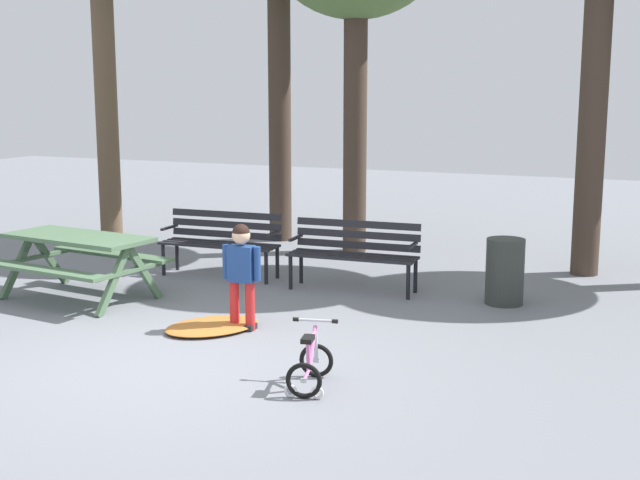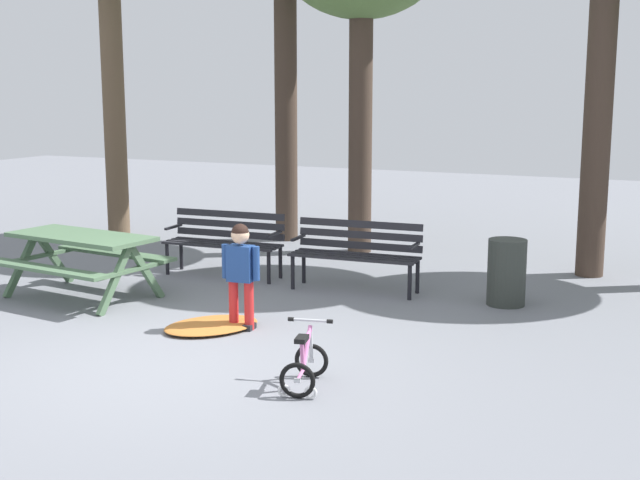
{
  "view_description": "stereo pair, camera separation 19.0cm",
  "coord_description": "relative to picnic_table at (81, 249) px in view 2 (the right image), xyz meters",
  "views": [
    {
      "loc": [
        4.21,
        -6.21,
        2.48
      ],
      "look_at": [
        0.59,
        2.02,
        0.85
      ],
      "focal_mm": 47.47,
      "sensor_mm": 36.0,
      "label": 1
    },
    {
      "loc": [
        4.38,
        -6.13,
        2.48
      ],
      "look_at": [
        0.59,
        2.02,
        0.85
      ],
      "focal_mm": 47.47,
      "sensor_mm": 36.0,
      "label": 2
    }
  ],
  "objects": [
    {
      "name": "ground",
      "position": [
        2.32,
        -1.59,
        -0.59
      ],
      "size": [
        36.0,
        36.0,
        0.0
      ],
      "primitive_type": "plane",
      "color": "slate"
    },
    {
      "name": "picnic_table",
      "position": [
        0.0,
        0.0,
        0.0
      ],
      "size": [
        1.94,
        1.54,
        0.79
      ],
      "color": "#4C6B4C",
      "rests_on": "ground"
    },
    {
      "name": "park_bench_far_left",
      "position": [
        0.91,
        1.77,
        -0.08
      ],
      "size": [
        1.62,
        0.55,
        0.85
      ],
      "color": "#232328",
      "rests_on": "ground"
    },
    {
      "name": "park_bench_left",
      "position": [
        2.81,
        1.74,
        -0.08
      ],
      "size": [
        1.63,
        0.55,
        0.85
      ],
      "color": "#232328",
      "rests_on": "ground"
    },
    {
      "name": "child_standing",
      "position": [
        2.38,
        -0.36,
        0.06
      ],
      "size": [
        0.42,
        0.19,
        1.11
      ],
      "color": "red",
      "rests_on": "ground"
    },
    {
      "name": "kids_bicycle",
      "position": [
        3.74,
        -1.66,
        -0.39
      ],
      "size": [
        0.46,
        0.61,
        0.54
      ],
      "color": "black",
      "rests_on": "ground"
    },
    {
      "name": "leaf_pile",
      "position": [
        2.1,
        -0.49,
        -0.56
      ],
      "size": [
        1.15,
        1.24,
        0.07
      ],
      "primitive_type": "ellipsoid",
      "rotation": [
        0.0,
        0.0,
        1.0
      ],
      "color": "#B26B2D",
      "rests_on": "ground"
    },
    {
      "name": "trash_bin",
      "position": [
        4.65,
        1.79,
        -0.21
      ],
      "size": [
        0.44,
        0.44,
        0.77
      ],
      "primitive_type": "cylinder",
      "color": "#2D332D",
      "rests_on": "ground"
    }
  ]
}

